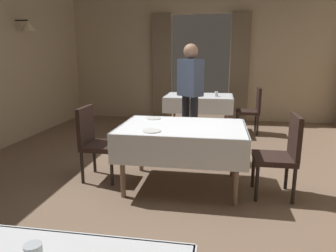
{
  "coord_description": "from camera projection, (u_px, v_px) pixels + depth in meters",
  "views": [
    {
      "loc": [
        0.47,
        -3.4,
        1.55
      ],
      "look_at": [
        -0.18,
        0.54,
        0.63
      ],
      "focal_mm": 32.9,
      "sensor_mm": 36.0,
      "label": 1
    }
  ],
  "objects": [
    {
      "name": "plate_mid_b",
      "position": [
        153.0,
        118.0,
        3.98
      ],
      "size": [
        0.2,
        0.2,
        0.01
      ],
      "primitive_type": "cylinder",
      "color": "white",
      "rests_on": "dining_table_mid"
    },
    {
      "name": "glass_far_b",
      "position": [
        216.0,
        94.0,
        6.14
      ],
      "size": [
        0.07,
        0.07,
        0.1
      ],
      "primitive_type": "cylinder",
      "color": "silver",
      "rests_on": "dining_table_far"
    },
    {
      "name": "dining_table_far",
      "position": [
        199.0,
        100.0,
        6.34
      ],
      "size": [
        1.37,
        0.97,
        0.75
      ],
      "color": "#7A604C",
      "rests_on": "ground"
    },
    {
      "name": "plate_mid_a",
      "position": [
        152.0,
        131.0,
        3.31
      ],
      "size": [
        0.21,
        0.21,
        0.01
      ],
      "primitive_type": "cylinder",
      "color": "white",
      "rests_on": "dining_table_mid"
    },
    {
      "name": "chair_mid_left",
      "position": [
        95.0,
        139.0,
        3.88
      ],
      "size": [
        0.44,
        0.44,
        0.93
      ],
      "color": "black",
      "rests_on": "ground"
    },
    {
      "name": "person_waiter_by_doorway",
      "position": [
        190.0,
        91.0,
        4.66
      ],
      "size": [
        0.42,
        0.4,
        1.72
      ],
      "color": "black",
      "rests_on": "ground"
    },
    {
      "name": "dining_table_mid",
      "position": [
        183.0,
        134.0,
        3.61
      ],
      "size": [
        1.46,
        1.05,
        0.75
      ],
      "color": "#7A604C",
      "rests_on": "ground"
    },
    {
      "name": "chair_mid_right",
      "position": [
        282.0,
        152.0,
        3.38
      ],
      "size": [
        0.44,
        0.44,
        0.93
      ],
      "color": "black",
      "rests_on": "ground"
    },
    {
      "name": "flower_vase_far",
      "position": [
        182.0,
        89.0,
        6.58
      ],
      "size": [
        0.07,
        0.07,
        0.18
      ],
      "color": "silver",
      "rests_on": "dining_table_far"
    },
    {
      "name": "ground",
      "position": [
        176.0,
        188.0,
        3.7
      ],
      "size": [
        10.08,
        10.08,
        0.0
      ],
      "primitive_type": "plane",
      "color": "#7A604C"
    },
    {
      "name": "chair_far_right",
      "position": [
        252.0,
        108.0,
        6.19
      ],
      "size": [
        0.44,
        0.44,
        0.93
      ],
      "color": "black",
      "rests_on": "ground"
    },
    {
      "name": "wall_back",
      "position": [
        200.0,
        57.0,
        7.38
      ],
      "size": [
        6.4,
        0.27,
        3.0
      ],
      "color": "tan",
      "rests_on": "ground"
    }
  ]
}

